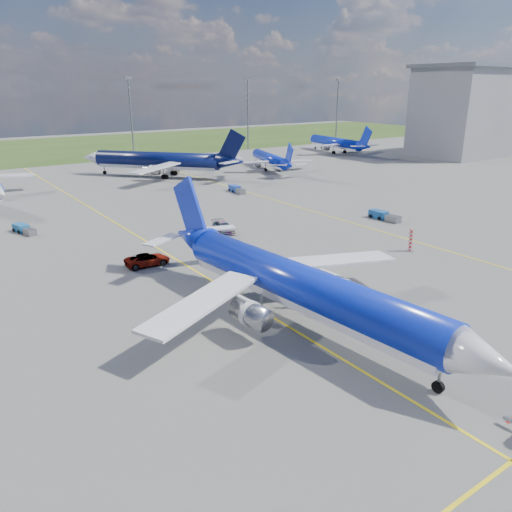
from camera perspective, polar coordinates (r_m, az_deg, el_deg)
ground at (r=44.13m, az=3.92°, el=-8.19°), size 400.00×400.00×0.00m
taxiway_lines at (r=66.40m, az=-11.07°, el=0.93°), size 60.25×160.00×0.02m
floodlight_masts at (r=144.90m, az=-21.70°, el=14.60°), size 202.20×0.50×22.70m
terminal_building at (r=170.97m, az=23.91°, el=14.95°), size 42.00×22.00×26.00m
warning_post at (r=66.43m, az=17.27°, el=1.77°), size 0.50×0.50×3.00m
bg_jet_n at (r=120.09m, az=-11.08°, el=8.88°), size 51.41×52.38×10.94m
bg_jet_ne at (r=128.07m, az=1.62°, el=9.82°), size 30.38×35.08×7.79m
bg_jet_ene at (r=164.26m, az=9.01°, el=11.59°), size 30.72×37.65×8.98m
main_airliner at (r=44.80m, az=5.06°, el=-7.78°), size 34.08×42.87×10.59m
service_car_b at (r=59.91m, az=-12.30°, el=-0.40°), size 5.41×2.74×1.47m
service_car_c at (r=72.23m, az=-3.74°, el=3.30°), size 2.81×5.32×1.47m
baggage_tug_w at (r=81.65m, az=14.37°, el=4.46°), size 1.64×5.56×1.24m
baggage_tug_c at (r=79.21m, az=-24.99°, el=2.78°), size 2.49×5.13×1.11m
baggage_tug_e at (r=100.19m, az=-2.23°, el=7.60°), size 2.07×5.39×1.18m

